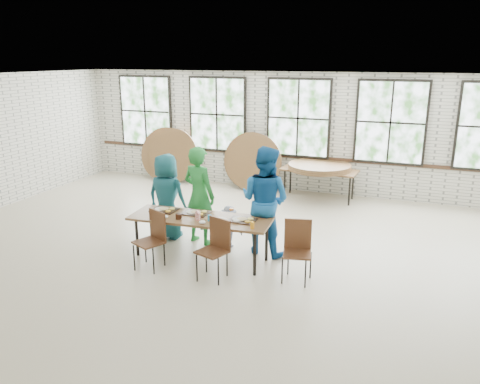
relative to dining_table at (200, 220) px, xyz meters
The scene contains 13 objects.
room 4.87m from the dining_table, 84.46° to the left, with size 12.00×12.00×12.00m.
dining_table is the anchor object (origin of this frame).
chair_near_left 0.83m from the dining_table, 134.50° to the right, with size 0.55×0.54×0.95m.
chair_near_right 0.79m from the dining_table, 46.36° to the right, with size 0.53×0.52×0.95m.
chair_spare 1.74m from the dining_table, ahead, with size 0.50×0.49×0.95m.
adult_teal 1.21m from the dining_table, 147.27° to the left, with size 0.80×0.52×1.63m, color navy.
adult_green 0.76m from the dining_table, 117.05° to the left, with size 0.66×0.44×1.82m, color #228132.
toddler 0.76m from the dining_table, 68.63° to the left, with size 0.50×0.29×0.77m, color #172549.
adult_blue 1.16m from the dining_table, 35.03° to the left, with size 0.93×0.72×1.90m, color #155597.
storage_table 4.35m from the dining_table, 74.74° to the left, with size 1.86×0.90×0.74m.
tabletop_clutter 0.12m from the dining_table, 13.93° to the right, with size 2.00×0.64×0.11m.
round_tops_stacked 4.36m from the dining_table, 74.74° to the left, with size 1.50×1.50×0.13m.
round_tops_leaning 4.81m from the dining_table, 112.98° to the left, with size 4.15×0.47×1.48m.
Camera 1 is at (2.84, -6.98, 3.33)m, focal length 35.00 mm.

